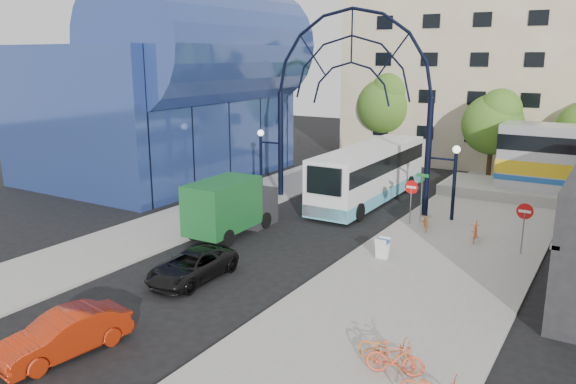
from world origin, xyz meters
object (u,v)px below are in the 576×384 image
Objects in this scene: black_suv at (192,266)px; stop_sign at (411,191)px; do_not_enter_sign at (524,216)px; street_name_sign at (422,188)px; green_truck at (232,206)px; bike_near_a at (426,221)px; bike_far_a at (386,351)px; tree_north_a at (494,121)px; red_sedan at (64,334)px; city_bus at (370,173)px; bike_far_b at (395,358)px; bike_near_b at (475,231)px; sandwich_board at (382,246)px; tree_north_b at (387,102)px; gateway_arch at (351,68)px.

stop_sign is at bearing 66.54° from black_suv.
street_name_sign is at bearing 155.84° from do_not_enter_sign.
green_truck is 3.63× the size of bike_near_a.
street_name_sign is 15.88m from bike_far_a.
tree_north_a reaches higher than red_sedan.
street_name_sign is 0.22× the size of city_bus.
city_bus is at bearing 9.99° from bike_far_b.
street_name_sign is at bearing 145.26° from bike_near_b.
tree_north_b is (-9.48, 23.95, 4.52)m from sandwich_board.
bike_far_b is (-1.35, -12.99, -1.33)m from do_not_enter_sign.
do_not_enter_sign is 0.41× the size of green_truck.
gateway_arch reaches higher than green_truck.
city_bus is 7.45× the size of bike_far_b.
sandwich_board is 0.22× the size of black_suv.
gateway_arch is 7.03m from city_bus.
street_name_sign is 0.40× the size of tree_north_a.
bike_far_b is at bearing -15.18° from black_suv.
red_sedan is (0.59, -6.80, 0.08)m from black_suv.
city_bus is (0.57, 2.07, -6.70)m from gateway_arch.
do_not_enter_sign is at bearing -53.26° from tree_north_b.
street_name_sign is at bearing 38.63° from green_truck.
green_truck reaches higher than bike_near_a.
bike_far_a is at bearing -95.19° from bike_near_b.
bike_near_a is (8.74, 5.81, -0.96)m from green_truck.
city_bus is 2.94× the size of black_suv.
gateway_arch is 2.24× the size of green_truck.
stop_sign is 0.59× the size of red_sedan.
bike_far_a is at bearing -83.75° from tree_north_a.
do_not_enter_sign reaches higher than sandwich_board.
bike_near_a is (0.67, -1.10, -1.57)m from street_name_sign.
bike_near_a is at bearing 31.66° from green_truck.
tree_north_a is 29.40m from bike_far_b.
street_name_sign is 0.35× the size of tree_north_b.
red_sedan is 2.41× the size of bike_far_b.
city_bus is 9.70m from bike_near_b.
stop_sign is at bearing -22.63° from gateway_arch.
sandwich_board is 0.12× the size of tree_north_b.
gateway_arch is 13.98m from tree_north_a.
city_bus is (-5.03, 10.09, 1.12)m from sandwich_board.
stop_sign is 1.49× the size of bike_near_a.
sandwich_board is at bearing -114.32° from bike_near_a.
stop_sign is 1.43× the size of bike_far_b.
black_suv is at bearing -70.01° from green_truck.
tree_north_b is at bearing 111.59° from sandwich_board.
do_not_enter_sign reaches higher than bike_far_b.
red_sedan is (0.18, -21.18, -7.86)m from gateway_arch.
sandwich_board is at bearing -68.41° from tree_north_b.
sandwich_board is 14.23m from red_sedan.
tree_north_b is 4.59× the size of bike_far_b.
street_name_sign is (5.20, -1.40, -6.43)m from gateway_arch.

